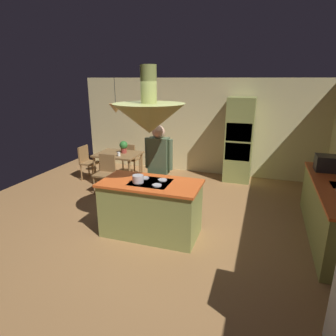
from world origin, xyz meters
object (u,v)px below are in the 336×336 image
(potted_plant_on_table, at_px, (124,146))
(kitchen_island, at_px, (151,208))
(chair_by_back_wall, at_px, (130,157))
(dining_table, at_px, (118,158))
(person_at_island, at_px, (159,165))
(chair_facing_island, at_px, (105,171))
(cup_on_table, at_px, (119,154))
(oven_tower, at_px, (239,140))
(microwave_on_counter, at_px, (329,163))
(chair_at_corner, at_px, (87,160))
(cooking_pot_on_cooktop, at_px, (138,179))

(potted_plant_on_table, bearing_deg, kitchen_island, -54.08)
(kitchen_island, xyz_separation_m, chair_by_back_wall, (-1.70, 2.74, 0.04))
(potted_plant_on_table, bearing_deg, dining_table, -140.64)
(person_at_island, xyz_separation_m, chair_by_back_wall, (-1.59, 2.05, -0.50))
(potted_plant_on_table, bearing_deg, chair_facing_island, -98.70)
(chair_facing_island, distance_m, cup_on_table, 0.54)
(oven_tower, bearing_deg, potted_plant_on_table, -158.64)
(oven_tower, xyz_separation_m, microwave_on_counter, (1.74, -1.67, 0.02))
(kitchen_island, xyz_separation_m, chair_at_corner, (-2.61, 2.10, 0.04))
(oven_tower, bearing_deg, chair_facing_island, -147.49)
(dining_table, height_order, person_at_island, person_at_island)
(microwave_on_counter, bearing_deg, person_at_island, -163.33)
(oven_tower, relative_size, microwave_on_counter, 4.57)
(person_at_island, distance_m, chair_at_corner, 2.91)
(person_at_island, relative_size, chair_facing_island, 2.00)
(kitchen_island, xyz_separation_m, dining_table, (-1.70, 2.10, 0.19))
(chair_facing_island, height_order, cup_on_table, chair_facing_island)
(dining_table, xyz_separation_m, chair_by_back_wall, (0.00, 0.64, -0.15))
(kitchen_island, bearing_deg, person_at_island, 98.97)
(person_at_island, relative_size, potted_plant_on_table, 5.80)
(kitchen_island, height_order, chair_by_back_wall, kitchen_island)
(chair_facing_island, distance_m, potted_plant_on_table, 0.85)
(chair_by_back_wall, distance_m, cooking_pot_on_cooktop, 3.30)
(oven_tower, height_order, potted_plant_on_table, oven_tower)
(chair_by_back_wall, distance_m, microwave_on_counter, 4.72)
(cooking_pot_on_cooktop, bearing_deg, kitchen_island, 39.09)
(person_at_island, bearing_deg, microwave_on_counter, 16.67)
(oven_tower, distance_m, chair_at_corner, 3.92)
(oven_tower, bearing_deg, microwave_on_counter, -43.80)
(microwave_on_counter, bearing_deg, cooking_pot_on_cooktop, -150.40)
(chair_at_corner, xyz_separation_m, cooking_pot_on_cooktop, (2.45, -2.23, 0.50))
(potted_plant_on_table, height_order, cup_on_table, potted_plant_on_table)
(potted_plant_on_table, bearing_deg, chair_by_back_wall, 101.55)
(potted_plant_on_table, bearing_deg, microwave_on_counter, -7.94)
(person_at_island, height_order, chair_facing_island, person_at_island)
(chair_by_back_wall, relative_size, microwave_on_counter, 1.89)
(potted_plant_on_table, height_order, microwave_on_counter, microwave_on_counter)
(chair_by_back_wall, height_order, chair_at_corner, same)
(chair_at_corner, bearing_deg, oven_tower, -72.86)
(oven_tower, height_order, chair_facing_island, oven_tower)
(oven_tower, height_order, chair_at_corner, oven_tower)
(kitchen_island, distance_m, chair_at_corner, 3.35)
(chair_facing_island, bearing_deg, person_at_island, -25.75)
(dining_table, xyz_separation_m, cup_on_table, (0.13, -0.21, 0.15))
(chair_at_corner, bearing_deg, person_at_island, -119.43)
(chair_by_back_wall, bearing_deg, dining_table, 90.00)
(potted_plant_on_table, distance_m, microwave_on_counter, 4.47)
(person_at_island, relative_size, cooking_pot_on_cooktop, 9.67)
(chair_at_corner, height_order, cup_on_table, chair_at_corner)
(potted_plant_on_table, xyz_separation_m, cup_on_table, (0.02, -0.30, -0.12))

